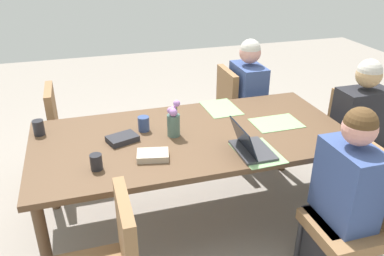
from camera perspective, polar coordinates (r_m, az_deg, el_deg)
ground_plane at (r=3.23m, az=0.00°, el=-12.96°), size 10.00×10.00×0.00m
dining_table at (r=2.84m, az=0.00°, el=-2.13°), size 2.25×1.08×0.76m
chair_head_right_left_near at (r=3.64m, az=22.69°, el=-1.00°), size 0.44×0.44×0.90m
person_head_right_left_near at (r=3.54m, az=22.72°, el=-1.27°), size 0.40×0.36×1.19m
chair_far_left_mid at (r=3.92m, az=6.55°, el=2.90°), size 0.44×0.44×0.90m
person_far_left_mid at (r=3.88m, az=7.93°, el=3.05°), size 0.36×0.40×1.19m
chair_near_left_far at (r=2.67m, az=23.08°, el=-11.47°), size 0.44×0.44×0.90m
person_near_left_far at (r=2.65m, az=21.11°, el=-10.68°), size 0.36×0.40×1.19m
chair_far_right_mid at (r=3.61m, az=-17.44°, el=-0.33°), size 0.44×0.44×0.90m
flower_vase at (r=2.75m, az=-2.70°, el=1.04°), size 0.10×0.10×0.27m
placemat_head_right_left_near at (r=3.04m, az=12.16°, el=0.72°), size 0.36×0.26×0.00m
placemat_far_left_mid at (r=3.24m, az=4.24°, el=2.91°), size 0.27×0.37×0.00m
placemat_near_left_far at (r=2.61m, az=9.49°, el=-3.56°), size 0.27×0.37×0.00m
laptop_near_left_far at (r=2.59m, az=8.41°, el=-2.66°), size 0.22×0.32×0.20m
coffee_mug_near_left at (r=2.86m, az=-7.04°, el=0.62°), size 0.08×0.08×0.11m
coffee_mug_near_right at (r=2.45m, az=-13.74°, el=-4.82°), size 0.07×0.07×0.10m
coffee_mug_centre_left at (r=2.99m, az=-21.39°, el=0.05°), size 0.08×0.08×0.11m
book_red_cover at (r=2.75m, az=-10.07°, el=-1.53°), size 0.23×0.20×0.04m
book_blue_cover at (r=2.52m, az=-5.71°, el=-3.97°), size 0.22×0.18×0.04m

